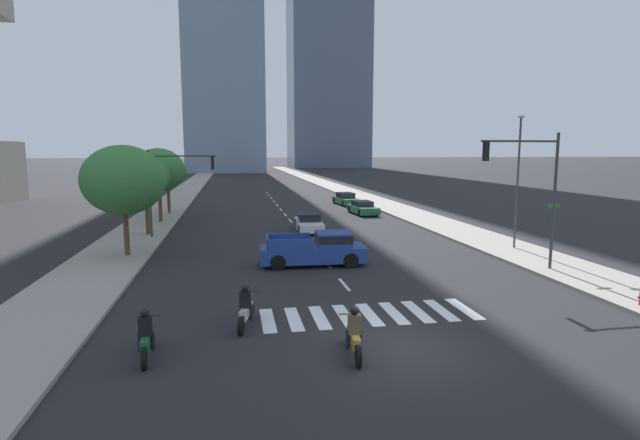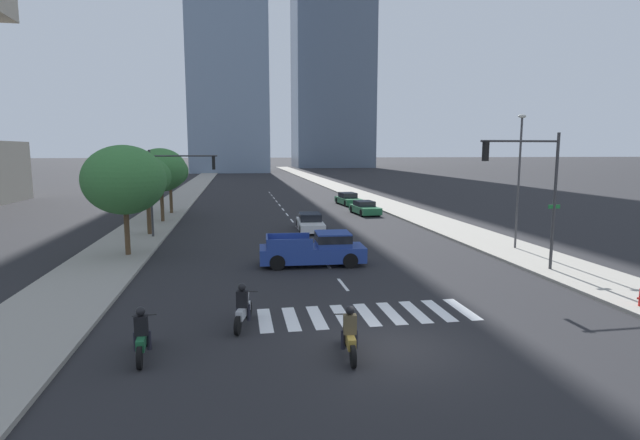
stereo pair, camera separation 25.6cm
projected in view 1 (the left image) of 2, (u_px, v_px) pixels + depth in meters
ground_plane at (397, 347)px, 14.58m from camera, size 800.00×800.00×0.00m
sidewalk_east at (406, 212)px, 45.76m from camera, size 4.00×260.00×0.15m
sidewalk_west at (155, 218)px, 41.87m from camera, size 4.00×260.00×0.15m
crosswalk_near at (369, 314)px, 17.52m from camera, size 7.65×2.47×0.01m
lane_divider_center at (285, 215)px, 44.81m from camera, size 0.14×50.00×0.01m
motorcycle_lead at (246, 309)px, 16.23m from camera, size 0.84×2.15×1.49m
motorcycle_trailing at (354, 336)px, 13.93m from camera, size 0.70×2.17×1.49m
motorcycle_third at (146, 338)px, 13.77m from camera, size 0.70×2.19×1.49m
pickup_truck at (318, 249)px, 24.98m from camera, size 5.37×2.19×1.67m
sedan_green_0 at (346, 199)px, 52.90m from camera, size 2.15×4.72×1.29m
sedan_white_1 at (309, 223)px, 35.85m from camera, size 1.98×4.85×1.24m
sedan_green_2 at (363, 208)px, 45.01m from camera, size 2.06×4.41×1.21m
traffic_signal_near at (530, 178)px, 22.91m from camera, size 4.15×0.28×6.44m
traffic_signal_far at (175, 177)px, 32.22m from camera, size 4.60×0.28×5.67m
street_lamp_east at (518, 172)px, 28.27m from camera, size 0.50×0.24×7.63m
street_tree_nearest at (124, 180)px, 26.25m from camera, size 4.36×4.36×5.92m
street_tree_second at (145, 177)px, 32.95m from camera, size 3.15×3.15×5.22m
street_tree_third at (159, 170)px, 38.94m from camera, size 4.04×4.04×5.81m
street_tree_fourth at (168, 171)px, 44.32m from camera, size 3.26×3.26×5.16m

